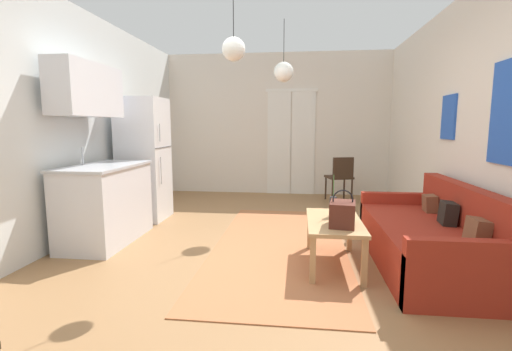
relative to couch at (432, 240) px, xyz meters
name	(u,v)px	position (x,y,z in m)	size (l,w,h in m)	color
ground_plane	(251,269)	(-1.74, -0.14, -0.31)	(4.95, 8.21, 0.10)	#996D44
wall_back	(277,125)	(-1.73, 3.71, 1.11)	(4.55, 0.13, 2.76)	silver
wall_right	(506,123)	(0.49, -0.14, 1.12)	(0.12, 7.81, 2.76)	silver
wall_left	(33,123)	(-3.96, -0.14, 1.12)	(0.12, 7.81, 2.76)	silver
area_rug	(280,246)	(-1.49, 0.42, -0.26)	(1.44, 3.33, 0.01)	#B26B42
couch	(432,240)	(0.00, 0.00, 0.00)	(0.88, 1.93, 0.80)	maroon
coffee_table	(334,226)	(-0.94, -0.08, 0.13)	(0.51, 0.98, 0.45)	tan
bamboo_vase	(333,206)	(-0.94, 0.06, 0.30)	(0.07, 0.07, 0.42)	#2D2D33
handbag	(342,214)	(-0.89, -0.28, 0.31)	(0.26, 0.32, 0.33)	#512319
refrigerator	(144,159)	(-3.51, 1.43, 0.61)	(0.62, 0.64, 1.75)	white
kitchen_counter	(102,178)	(-3.55, 0.36, 0.49)	(0.65, 1.21, 2.04)	silver
accent_chair	(340,176)	(-0.54, 2.99, 0.21)	(0.51, 0.50, 0.81)	#382619
pendant_lamp_near	(234,49)	(-1.90, -0.10, 1.80)	(0.22, 0.22, 0.81)	black
pendant_lamp_far	(284,72)	(-1.51, 1.50, 1.81)	(0.27, 0.27, 0.82)	black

